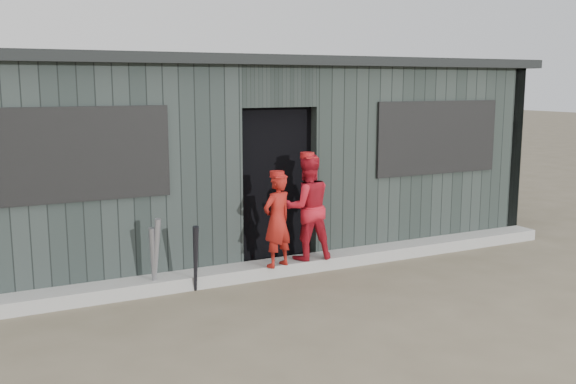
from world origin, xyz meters
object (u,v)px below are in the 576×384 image
player_red_right (307,207)px  bat_left (156,256)px  bat_mid (153,261)px  bat_right (196,259)px  player_grey_back (294,212)px  dugout (235,154)px  player_red_left (277,220)px

player_red_right → bat_left: bearing=10.0°
bat_mid → bat_right: bat_right is taller
player_grey_back → dugout: size_ratio=0.15×
bat_right → player_red_right: 1.57m
bat_left → player_red_left: player_red_left is taller
bat_mid → dugout: (1.68, 1.78, 0.91)m
player_red_right → player_grey_back: 0.62m
bat_right → player_red_right: size_ratio=0.60×
player_red_left → bat_left: bearing=-22.4°
player_red_left → player_grey_back: 0.94m
dugout → player_red_left: bearing=-96.8°
bat_mid → player_red_right: player_red_right is taller
player_red_right → bat_mid: bearing=9.6°
player_grey_back → dugout: dugout is taller
bat_right → player_grey_back: player_grey_back is taller
dugout → bat_mid: bearing=-133.4°
bat_left → player_red_right: 1.94m
bat_right → player_grey_back: (1.62, 0.80, 0.24)m
player_grey_back → dugout: (-0.37, 1.14, 0.66)m
player_grey_back → dugout: bearing=-61.5°
bat_mid → player_grey_back: player_grey_back is taller
player_red_left → player_grey_back: player_red_left is taller
player_red_left → bat_mid: bearing=-22.8°
player_red_right → player_red_left: bearing=25.0°
bat_right → player_grey_back: bearing=26.3°
bat_mid → player_red_right: (1.93, 0.06, 0.42)m
player_red_right → player_grey_back: size_ratio=1.03×
bat_right → bat_left: bearing=160.5°
player_red_left → player_grey_back: size_ratio=0.89×
player_red_left → bat_right: bearing=-15.6°
bat_left → player_red_right: size_ratio=0.67×
bat_left → player_grey_back: size_ratio=0.69×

